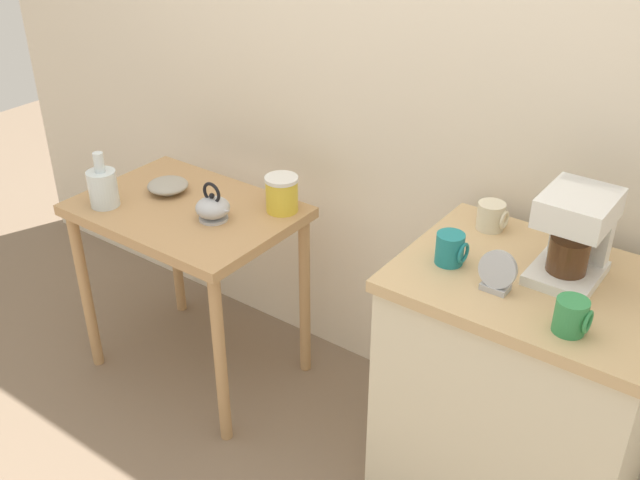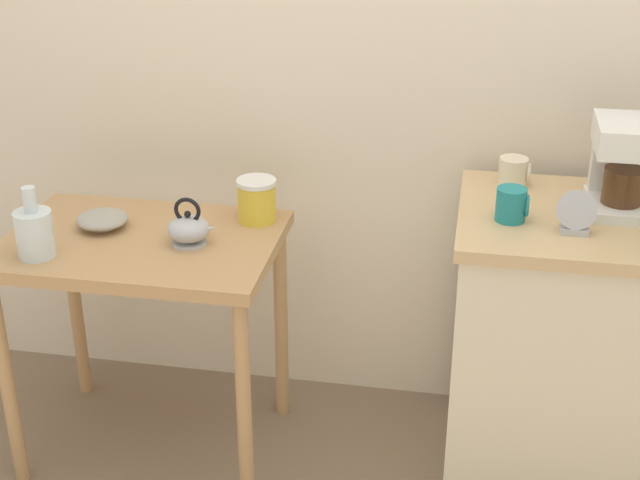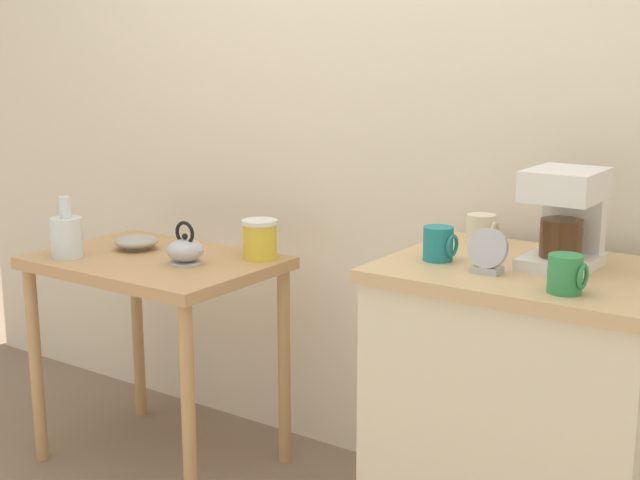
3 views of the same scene
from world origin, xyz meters
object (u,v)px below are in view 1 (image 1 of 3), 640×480
glass_carafe_vase (103,187)px  mug_small_cream (491,216)px  coffee_maker (576,230)px  mug_tall_green (572,316)px  table_clock (497,273)px  bowl_stoneware (168,186)px  mug_dark_teal (451,248)px  canister_enamel (282,194)px  teakettle (213,208)px

glass_carafe_vase → mug_small_cream: (1.32, 0.44, 0.10)m
glass_carafe_vase → coffee_maker: coffee_maker is taller
coffee_maker → mug_tall_green: 0.29m
glass_carafe_vase → table_clock: bearing=5.1°
bowl_stoneware → mug_dark_teal: size_ratio=1.67×
bowl_stoneware → coffee_maker: bearing=4.3°
canister_enamel → mug_tall_green: mug_tall_green is taller
teakettle → table_clock: (1.08, -0.02, 0.14)m
coffee_maker → table_clock: coffee_maker is taller
bowl_stoneware → mug_tall_green: 1.61m
mug_tall_green → mug_small_cream: bearing=135.8°
glass_carafe_vase → coffee_maker: 1.66m
canister_enamel → mug_dark_teal: (0.76, -0.17, 0.11)m
bowl_stoneware → canister_enamel: 0.47m
mug_dark_teal → mug_tall_green: mug_dark_teal is taller
coffee_maker → mug_small_cream: 0.33m
teakettle → table_clock: size_ratio=1.28×
table_clock → mug_tall_green: bearing=-15.9°
table_clock → glass_carafe_vase: bearing=-174.9°
teakettle → canister_enamel: (0.15, 0.20, 0.02)m
teakettle → mug_tall_green: mug_tall_green is taller
mug_small_cream → mug_tall_green: bearing=-44.2°
mug_dark_teal → teakettle: bearing=-178.0°
mug_tall_green → coffee_maker: bearing=110.2°
glass_carafe_vase → mug_tall_green: size_ratio=2.28×
coffee_maker → mug_tall_green: size_ratio=2.82×
teakettle → mug_small_cream: mug_small_cream is taller
bowl_stoneware → mug_tall_green: size_ratio=1.69×
teakettle → glass_carafe_vase: (-0.40, -0.16, 0.03)m
glass_carafe_vase → mug_tall_green: (1.71, 0.07, 0.11)m
bowl_stoneware → teakettle: size_ratio=1.03×
bowl_stoneware → table_clock: bearing=-3.4°
teakettle → mug_tall_green: 1.32m
teakettle → mug_dark_teal: (0.91, 0.03, 0.13)m
mug_tall_green → table_clock: (-0.23, 0.06, 0.01)m
canister_enamel → coffee_maker: coffee_maker is taller
canister_enamel → mug_small_cream: mug_small_cream is taller
mug_dark_teal → mug_small_cream: 0.26m
glass_carafe_vase → table_clock: size_ratio=1.78×
canister_enamel → coffee_maker: (1.06, -0.03, 0.21)m
glass_carafe_vase → table_clock: 1.49m
canister_enamel → bowl_stoneware: bearing=-162.5°
glass_carafe_vase → canister_enamel: bearing=32.5°
mug_tall_green → mug_small_cream: size_ratio=1.00×
bowl_stoneware → glass_carafe_vase: 0.24m
mug_tall_green → teakettle: bearing=176.1°
bowl_stoneware → teakettle: teakettle is taller
glass_carafe_vase → mug_small_cream: 1.40m
mug_small_cream → table_clock: 0.35m
bowl_stoneware → mug_tall_green: (1.60, -0.15, 0.15)m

